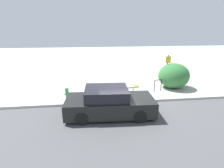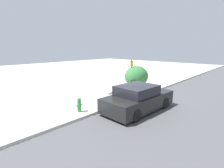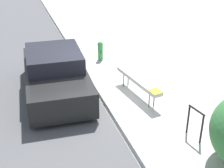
# 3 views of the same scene
# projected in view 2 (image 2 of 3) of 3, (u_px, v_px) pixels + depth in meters

# --- Properties ---
(ground_plane) EXTENTS (60.00, 60.00, 0.00)m
(ground_plane) POSITION_uv_depth(u_px,v_px,m) (128.00, 101.00, 10.92)
(ground_plane) COLOR #ADAAA3
(road_strip) EXTENTS (60.00, 10.00, 0.01)m
(road_strip) POSITION_uv_depth(u_px,v_px,m) (224.00, 126.00, 7.53)
(road_strip) COLOR #4C4C4F
(road_strip) RESTS_ON ground_plane
(curb) EXTENTS (60.00, 0.20, 0.13)m
(curb) POSITION_uv_depth(u_px,v_px,m) (128.00, 100.00, 10.91)
(curb) COLOR #A8A8A3
(curb) RESTS_ON ground_plane
(bench) EXTENTS (2.25, 0.63, 0.60)m
(bench) POSITION_uv_depth(u_px,v_px,m) (117.00, 90.00, 11.64)
(bench) COLOR #515156
(bench) RESTS_ON ground_plane
(bike_rack) EXTENTS (0.55, 0.14, 0.83)m
(bike_rack) POSITION_uv_depth(u_px,v_px,m) (133.00, 84.00, 13.76)
(bike_rack) COLOR black
(bike_rack) RESTS_ON ground_plane
(sign_post) EXTENTS (0.36, 0.08, 2.30)m
(sign_post) POSITION_uv_depth(u_px,v_px,m) (131.00, 70.00, 14.84)
(sign_post) COLOR black
(sign_post) RESTS_ON ground_plane
(fire_hydrant) EXTENTS (0.36, 0.22, 0.77)m
(fire_hydrant) POSITION_uv_depth(u_px,v_px,m) (79.00, 104.00, 9.09)
(fire_hydrant) COLOR #338C3F
(fire_hydrant) RESTS_ON ground_plane
(shrub_hedge) EXTENTS (2.14, 1.95, 1.74)m
(shrub_hedge) POSITION_uv_depth(u_px,v_px,m) (136.00, 76.00, 15.08)
(shrub_hedge) COLOR #337038
(shrub_hedge) RESTS_ON ground_plane
(parked_car_near) EXTENTS (4.27, 2.05, 1.38)m
(parked_car_near) POSITION_uv_depth(u_px,v_px,m) (138.00, 99.00, 9.28)
(parked_car_near) COLOR black
(parked_car_near) RESTS_ON ground_plane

